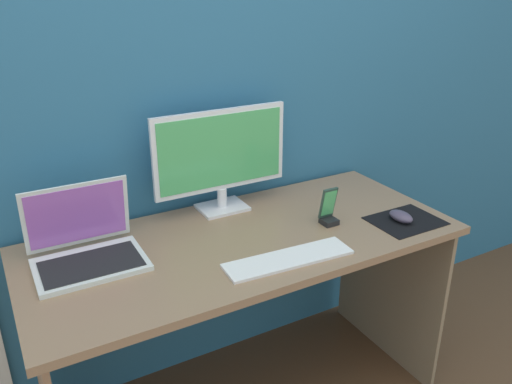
# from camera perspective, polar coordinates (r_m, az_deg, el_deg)

# --- Properties ---
(wall_back) EXTENTS (6.00, 0.04, 2.50)m
(wall_back) POSITION_cam_1_polar(r_m,az_deg,el_deg) (1.96, -6.62, 12.62)
(wall_back) COLOR #2D678E
(wall_back) RESTS_ON ground_plane
(desk) EXTENTS (1.49, 0.66, 0.75)m
(desk) POSITION_cam_1_polar(r_m,az_deg,el_deg) (1.88, -1.21, -9.10)
(desk) COLOR #937053
(desk) RESTS_ON ground_plane
(monitor) EXTENTS (0.53, 0.14, 0.39)m
(monitor) POSITION_cam_1_polar(r_m,az_deg,el_deg) (1.93, -3.86, 3.94)
(monitor) COLOR white
(monitor) RESTS_ON desk
(laptop) EXTENTS (0.33, 0.27, 0.24)m
(laptop) POSITION_cam_1_polar(r_m,az_deg,el_deg) (1.72, -18.15, -5.80)
(laptop) COLOR silver
(laptop) RESTS_ON desk
(keyboard_external) EXTENTS (0.43, 0.14, 0.01)m
(keyboard_external) POSITION_cam_1_polar(r_m,az_deg,el_deg) (1.66, 3.60, -7.32)
(keyboard_external) COLOR white
(keyboard_external) RESTS_ON desk
(mousepad) EXTENTS (0.25, 0.20, 0.00)m
(mousepad) POSITION_cam_1_polar(r_m,az_deg,el_deg) (1.99, 16.07, -3.05)
(mousepad) COLOR black
(mousepad) RESTS_ON desk
(mouse) EXTENTS (0.06, 0.10, 0.04)m
(mouse) POSITION_cam_1_polar(r_m,az_deg,el_deg) (1.97, 15.62, -2.59)
(mouse) COLOR #4E4258
(mouse) RESTS_ON mousepad
(phone_in_dock) EXTENTS (0.06, 0.06, 0.14)m
(phone_in_dock) POSITION_cam_1_polar(r_m,az_deg,el_deg) (1.89, 7.96, -2.10)
(phone_in_dock) COLOR black
(phone_in_dock) RESTS_ON desk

